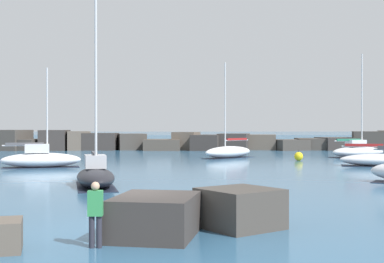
{
  "coord_description": "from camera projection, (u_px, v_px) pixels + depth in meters",
  "views": [
    {
      "loc": [
        1.61,
        -15.61,
        2.98
      ],
      "look_at": [
        2.1,
        20.26,
        2.65
      ],
      "focal_mm": 50.0,
      "sensor_mm": 36.0,
      "label": 1
    }
  ],
  "objects": [
    {
      "name": "sailboat_moored_6",
      "position": [
        96.0,
        175.0,
        26.42
      ],
      "size": [
        2.95,
        5.64,
        10.15
      ],
      "color": "black",
      "rests_on": "ground"
    },
    {
      "name": "open_sea_beyond",
      "position": [
        178.0,
        139.0,
        127.84
      ],
      "size": [
        400.0,
        116.0,
        0.01
      ],
      "color": "#235175",
      "rests_on": "ground"
    },
    {
      "name": "foreground_rocks",
      "position": [
        91.0,
        210.0,
        15.26
      ],
      "size": [
        11.73,
        5.91,
        1.47
      ],
      "color": "#423D38",
      "rests_on": "ground"
    },
    {
      "name": "person_on_rocks",
      "position": [
        95.0,
        211.0,
        13.09
      ],
      "size": [
        0.36,
        0.22,
        1.63
      ],
      "color": "#282833",
      "rests_on": "ground"
    },
    {
      "name": "sailboat_moored_0",
      "position": [
        380.0,
        159.0,
        39.94
      ],
      "size": [
        6.2,
        3.35,
        9.49
      ],
      "color": "white",
      "rests_on": "ground"
    },
    {
      "name": "sailboat_moored_2",
      "position": [
        228.0,
        152.0,
        50.61
      ],
      "size": [
        5.59,
        5.53,
        9.02
      ],
      "color": "white",
      "rests_on": "ground"
    },
    {
      "name": "sailboat_moored_5",
      "position": [
        358.0,
        151.0,
        51.17
      ],
      "size": [
        5.92,
        3.72,
        9.96
      ],
      "color": "silver",
      "rests_on": "ground"
    },
    {
      "name": "sailboat_moored_1",
      "position": [
        41.0,
        159.0,
        38.76
      ],
      "size": [
        5.93,
        3.15,
        7.27
      ],
      "color": "white",
      "rests_on": "ground"
    },
    {
      "name": "mooring_buoy_orange_near",
      "position": [
        299.0,
        156.0,
        46.51
      ],
      "size": [
        0.76,
        0.76,
        0.96
      ],
      "color": "yellow",
      "rests_on": "ground"
    },
    {
      "name": "breakwater_jetty",
      "position": [
        191.0,
        142.0,
        67.95
      ],
      "size": [
        67.45,
        7.16,
        2.56
      ],
      "color": "brown",
      "rests_on": "ground"
    },
    {
      "name": "ground_plane",
      "position": [
        130.0,
        228.0,
        15.61
      ],
      "size": [
        600.0,
        600.0,
        0.0
      ],
      "primitive_type": "plane",
      "color": "#336084"
    }
  ]
}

